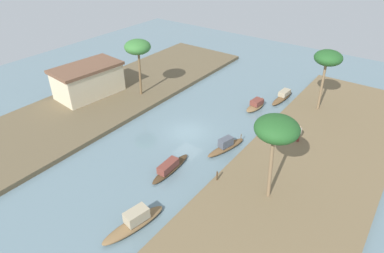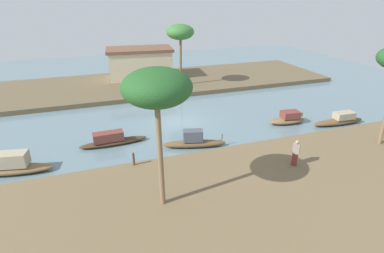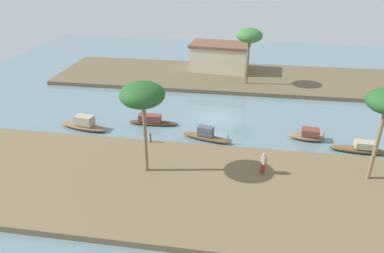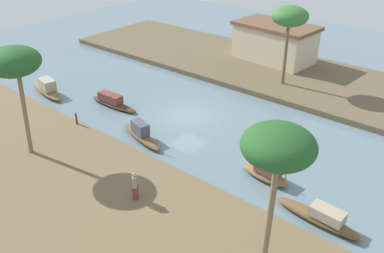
{
  "view_description": "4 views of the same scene",
  "coord_description": "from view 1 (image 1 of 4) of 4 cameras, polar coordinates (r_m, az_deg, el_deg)",
  "views": [
    {
      "loc": [
        -23.12,
        -17.5,
        18.75
      ],
      "look_at": [
        0.03,
        -0.55,
        0.91
      ],
      "focal_mm": 30.71,
      "sensor_mm": 36.0,
      "label": 1
    },
    {
      "loc": [
        -6.88,
        -23.55,
        10.44
      ],
      "look_at": [
        0.33,
        -2.59,
        0.6
      ],
      "focal_mm": 28.16,
      "sensor_mm": 36.0,
      "label": 2
    },
    {
      "loc": [
        2.56,
        -32.11,
        15.47
      ],
      "look_at": [
        -1.79,
        -3.77,
        0.72
      ],
      "focal_mm": 31.99,
      "sensor_mm": 36.0,
      "label": 3
    },
    {
      "loc": [
        17.95,
        -21.67,
        14.65
      ],
      "look_at": [
        2.46,
        -2.57,
        1.03
      ],
      "focal_mm": 37.62,
      "sensor_mm": 36.0,
      "label": 4
    }
  ],
  "objects": [
    {
      "name": "person_on_near_bank",
      "position": [
        33.6,
        18.0,
        -1.27
      ],
      "size": [
        0.49,
        0.49,
        1.72
      ],
      "rotation": [
        0.0,
        0.0,
        2.29
      ],
      "color": "brown",
      "rests_on": "riverbank_left"
    },
    {
      "name": "sampan_with_red_awning",
      "position": [
        31.86,
        5.92,
        -3.38
      ],
      "size": [
        4.78,
        2.02,
        1.34
      ],
      "rotation": [
        0.0,
        0.0,
        -0.25
      ],
      "color": "brown",
      "rests_on": "river_water"
    },
    {
      "name": "river_water",
      "position": [
        34.53,
        -0.77,
        -1.01
      ],
      "size": [
        69.48,
        69.48,
        0.0
      ],
      "primitive_type": "plane",
      "color": "slate",
      "rests_on": "ground"
    },
    {
      "name": "palm_tree_left_near",
      "position": [
        23.47,
        14.51,
        -0.53
      ],
      "size": [
        3.2,
        3.2,
        7.04
      ],
      "color": "#7F6647",
      "rests_on": "riverbank_left"
    },
    {
      "name": "palm_tree_right_tall",
      "position": [
        39.62,
        -9.43,
        13.38
      ],
      "size": [
        3.09,
        3.09,
        6.9
      ],
      "color": "brown",
      "rests_on": "riverbank_right"
    },
    {
      "name": "sampan_midstream",
      "position": [
        42.42,
        15.48,
        5.03
      ],
      "size": [
        4.95,
        1.25,
        1.08
      ],
      "rotation": [
        0.0,
        0.0,
        -0.06
      ],
      "color": "brown",
      "rests_on": "river_water"
    },
    {
      "name": "mooring_post",
      "position": [
        27.58,
        4.38,
        -8.54
      ],
      "size": [
        0.14,
        0.14,
        0.86
      ],
      "primitive_type": "cylinder",
      "color": "#4C3823",
      "rests_on": "riverbank_left"
    },
    {
      "name": "palm_tree_left_far",
      "position": [
        38.33,
        22.56,
        10.82
      ],
      "size": [
        2.95,
        2.95,
        6.93
      ],
      "color": "#7F6647",
      "rests_on": "riverbank_left"
    },
    {
      "name": "riverbank_left",
      "position": [
        30.06,
        18.68,
        -8.16
      ],
      "size": [
        44.72,
        11.84,
        0.48
      ],
      "primitive_type": "cube",
      "color": "brown",
      "rests_on": "ground"
    },
    {
      "name": "sampan_downstream_large",
      "position": [
        29.21,
        -3.89,
        -7.13
      ],
      "size": [
        5.03,
        1.15,
        1.05
      ],
      "rotation": [
        0.0,
        0.0,
        0.04
      ],
      "color": "#47331E",
      "rests_on": "river_water"
    },
    {
      "name": "sampan_foreground",
      "position": [
        24.88,
        -9.93,
        -15.99
      ],
      "size": [
        5.31,
        2.14,
        1.43
      ],
      "rotation": [
        0.0,
        0.0,
        -0.19
      ],
      "color": "brown",
      "rests_on": "river_water"
    },
    {
      "name": "riverbank_right",
      "position": [
        42.07,
        -14.44,
        4.71
      ],
      "size": [
        44.72,
        11.84,
        0.48
      ],
      "primitive_type": "cube",
      "color": "brown",
      "rests_on": "ground"
    },
    {
      "name": "sampan_with_tall_canopy",
      "position": [
        39.49,
        11.0,
        3.62
      ],
      "size": [
        3.34,
        1.5,
        1.12
      ],
      "rotation": [
        0.0,
        0.0,
        -0.11
      ],
      "color": "brown",
      "rests_on": "river_water"
    },
    {
      "name": "riverside_building",
      "position": [
        42.53,
        -17.59,
        7.68
      ],
      "size": [
        8.48,
        5.4,
        3.72
      ],
      "rotation": [
        0.0,
        0.0,
        -0.1
      ],
      "color": "beige",
      "rests_on": "riverbank_right"
    }
  ]
}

